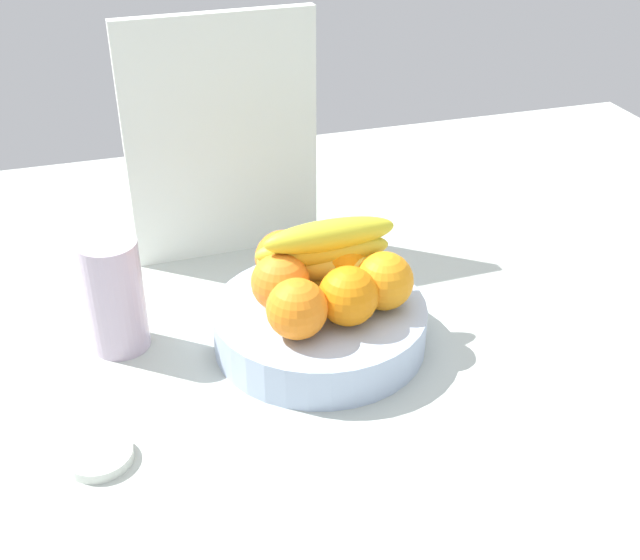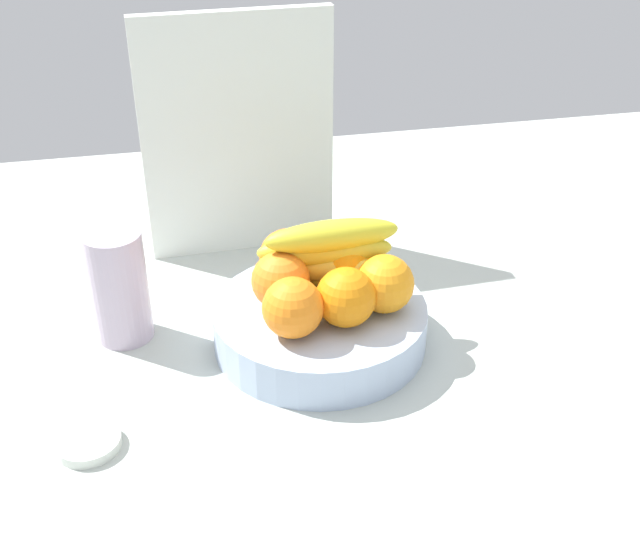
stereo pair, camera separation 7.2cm
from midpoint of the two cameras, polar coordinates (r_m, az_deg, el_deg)
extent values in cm
cube|color=#AEB7B0|center=(104.61, 2.63, -5.11)|extent=(180.00, 140.00, 3.00)
cylinder|color=#ACBFDB|center=(101.76, 2.02, -3.30)|extent=(27.10, 27.10, 5.57)
sphere|color=orange|center=(93.37, 0.24, -2.04)|extent=(7.35, 7.35, 7.35)
sphere|color=orange|center=(95.49, 4.02, -1.29)|extent=(7.35, 7.35, 7.35)
sphere|color=orange|center=(98.51, 6.71, -0.32)|extent=(7.35, 7.35, 7.35)
sphere|color=orange|center=(101.71, 3.92, 0.94)|extent=(7.35, 7.35, 7.35)
sphere|color=orange|center=(103.59, -0.38, 1.63)|extent=(7.35, 7.35, 7.35)
sphere|color=orange|center=(98.52, -0.75, -0.08)|extent=(7.35, 7.35, 7.35)
ellipsoid|color=yellow|center=(101.44, 2.83, -0.21)|extent=(14.06, 15.54, 4.00)
ellipsoid|color=yellow|center=(100.37, 2.20, 0.90)|extent=(17.16, 10.57, 4.00)
ellipsoid|color=yellow|center=(99.71, 2.57, 2.13)|extent=(17.34, 5.90, 4.00)
ellipsoid|color=yellow|center=(98.39, 2.97, 3.15)|extent=(17.11, 4.48, 4.00)
cube|color=silver|center=(117.79, -4.10, 10.11)|extent=(28.05, 2.82, 36.00)
cylinder|color=#C0ADC2|center=(102.96, -12.24, -0.49)|extent=(7.26, 7.26, 15.02)
cylinder|color=silver|center=(90.83, -14.04, -11.24)|extent=(7.16, 7.16, 1.21)
camera|label=1|loc=(0.04, -87.91, 1.29)|focal=44.82mm
camera|label=2|loc=(0.04, 92.09, -1.29)|focal=44.82mm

